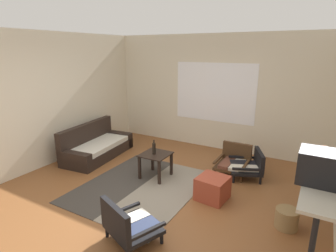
% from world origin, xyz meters
% --- Properties ---
extents(ground_plane, '(7.80, 7.80, 0.00)m').
position_xyz_m(ground_plane, '(0.00, 0.00, 0.00)').
color(ground_plane, brown).
extents(far_wall_with_window, '(5.60, 0.13, 2.70)m').
position_xyz_m(far_wall_with_window, '(0.00, 3.06, 1.35)').
color(far_wall_with_window, beige).
rests_on(far_wall_with_window, ground).
extents(side_wall_left, '(0.12, 6.60, 2.70)m').
position_xyz_m(side_wall_left, '(-2.66, 0.30, 1.35)').
color(side_wall_left, beige).
rests_on(side_wall_left, ground).
extents(area_rug, '(1.89, 2.33, 0.01)m').
position_xyz_m(area_rug, '(-0.35, 0.44, 0.01)').
color(area_rug, '#38332D').
rests_on(area_rug, ground).
extents(couch, '(0.95, 1.79, 0.73)m').
position_xyz_m(couch, '(-2.06, 1.14, 0.22)').
color(couch, black).
rests_on(couch, ground).
extents(coffee_table, '(0.51, 0.52, 0.47)m').
position_xyz_m(coffee_table, '(-0.32, 0.90, 0.36)').
color(coffee_table, black).
rests_on(coffee_table, ground).
extents(armchair_by_window, '(0.58, 0.63, 0.55)m').
position_xyz_m(armchair_by_window, '(0.89, 1.84, 0.24)').
color(armchair_by_window, '#472D19').
rests_on(armchair_by_window, ground).
extents(armchair_striped_foreground, '(0.78, 0.75, 0.58)m').
position_xyz_m(armchair_striped_foreground, '(0.36, -0.82, 0.26)').
color(armchair_striped_foreground, black).
rests_on(armchair_striped_foreground, ground).
extents(armchair_corner, '(0.76, 0.80, 0.52)m').
position_xyz_m(armchair_corner, '(1.20, 1.78, 0.24)').
color(armchair_corner, black).
rests_on(armchair_corner, ground).
extents(ottoman_orange, '(0.50, 0.50, 0.37)m').
position_xyz_m(ottoman_orange, '(0.89, 0.70, 0.19)').
color(ottoman_orange, '#993D28').
rests_on(ottoman_orange, ground).
extents(console_shelf, '(0.38, 1.68, 0.82)m').
position_xyz_m(console_shelf, '(2.35, 0.42, 0.72)').
color(console_shelf, '#B2AD9E').
rests_on(console_shelf, ground).
extents(crt_television, '(0.53, 0.42, 0.39)m').
position_xyz_m(crt_television, '(2.34, 0.34, 1.01)').
color(crt_television, black).
rests_on(crt_television, console_shelf).
extents(clay_vase, '(0.20, 0.20, 0.34)m').
position_xyz_m(clay_vase, '(2.35, 0.70, 0.95)').
color(clay_vase, brown).
rests_on(clay_vase, console_shelf).
extents(glass_bottle, '(0.06, 0.06, 0.27)m').
position_xyz_m(glass_bottle, '(-0.34, 0.88, 0.59)').
color(glass_bottle, black).
rests_on(glass_bottle, coffee_table).
extents(wicker_basket, '(0.30, 0.30, 0.27)m').
position_xyz_m(wicker_basket, '(2.03, 0.49, 0.13)').
color(wicker_basket, olive).
rests_on(wicker_basket, ground).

